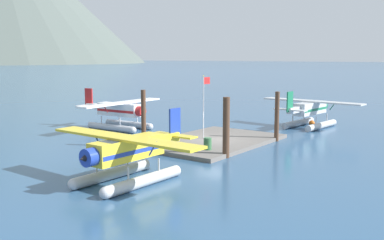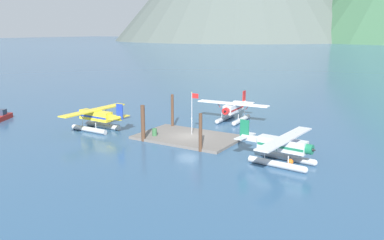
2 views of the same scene
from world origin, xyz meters
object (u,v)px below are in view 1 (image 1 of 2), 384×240
flagpole (204,99)px  seaplane_yellow_port_aft (127,155)px  seaplane_white_bow_centre (120,113)px  fuel_drum (208,144)px  mooring_buoy (312,123)px  seaplane_silver_stbd_aft (310,112)px

flagpole → seaplane_yellow_port_aft: 13.23m
seaplane_white_bow_centre → flagpole: bearing=-92.4°
seaplane_yellow_port_aft → flagpole: bearing=15.6°
fuel_drum → mooring_buoy: (17.09, -1.18, -0.44)m
flagpole → mooring_buoy: size_ratio=8.66×
mooring_buoy → seaplane_white_bow_centre: (-12.99, 14.43, 1.27)m
seaplane_silver_stbd_aft → seaplane_yellow_port_aft: bearing=178.6°
seaplane_yellow_port_aft → seaplane_white_bow_centre: bearing=46.9°
seaplane_white_bow_centre → mooring_buoy: bearing=-48.0°
seaplane_white_bow_centre → fuel_drum: bearing=-107.2°
seaplane_silver_stbd_aft → seaplane_yellow_port_aft: (-25.21, 0.62, 0.00)m
flagpole → seaplane_silver_stbd_aft: size_ratio=0.50×
seaplane_silver_stbd_aft → mooring_buoy: bearing=7.7°
mooring_buoy → seaplane_silver_stbd_aft: seaplane_silver_stbd_aft is taller
mooring_buoy → seaplane_white_bow_centre: seaplane_white_bow_centre is taller
flagpole → seaplane_white_bow_centre: 10.61m
flagpole → seaplane_yellow_port_aft: size_ratio=0.50×
flagpole → mooring_buoy: 14.40m
seaplane_silver_stbd_aft → seaplane_white_bow_centre: 18.97m
seaplane_yellow_port_aft → mooring_buoy: bearing=-1.1°
flagpole → seaplane_white_bow_centre: flagpole is taller
fuel_drum → mooring_buoy: bearing=-3.9°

